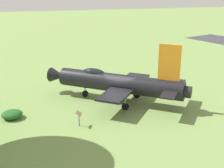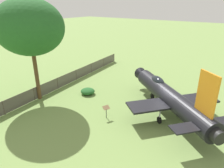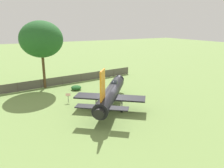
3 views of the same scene
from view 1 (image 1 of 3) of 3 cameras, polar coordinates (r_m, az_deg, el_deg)
The scene contains 4 objects.
ground_plane at distance 27.49m, azimuth 1.34°, elevation -3.31°, with size 200.00×200.00×0.00m, color #75934C.
display_jet at distance 27.01m, azimuth 0.67°, elevation 0.33°, with size 10.36×11.72×5.51m.
shrub_near_fence at distance 25.32m, azimuth -18.11°, elevation -5.39°, with size 1.53×1.62×0.66m.
info_plaque at distance 22.76m, azimuth -6.17°, elevation -5.81°, with size 0.70×0.59×1.14m.
Camera 1 is at (24.37, -7.78, 10.05)m, focal length 49.13 mm.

